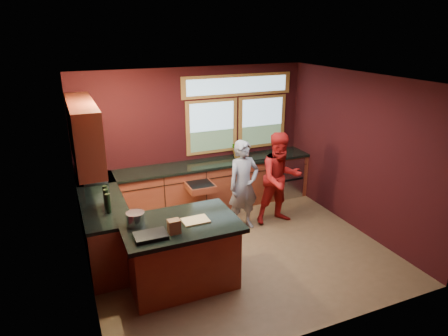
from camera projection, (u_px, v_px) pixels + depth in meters
floor at (238, 250)px, 6.41m from camera, size 4.50×4.50×0.00m
room_shell at (193, 141)px, 5.87m from camera, size 4.52×4.02×2.71m
back_counter at (211, 185)px, 7.80m from camera, size 4.50×0.64×0.93m
left_counter at (103, 223)px, 6.27m from camera, size 0.64×2.30×0.93m
island at (181, 253)px, 5.44m from camera, size 1.55×1.05×0.95m
person_grey at (243, 186)px, 6.87m from camera, size 0.62×0.44×1.60m
person_red at (280, 179)px, 7.08m from camera, size 0.85×0.68×1.68m
microwave at (95, 171)px, 6.72m from camera, size 0.44×0.61×0.32m
potted_plant at (239, 149)px, 7.86m from camera, size 0.34×0.29×0.37m
paper_towel at (242, 151)px, 7.85m from camera, size 0.12×0.12×0.28m
cutting_board at (195, 220)px, 5.31m from camera, size 0.35×0.25×0.02m
stock_pot at (136, 219)px, 5.18m from camera, size 0.24×0.24×0.18m
paper_bag at (174, 226)px, 4.98m from camera, size 0.15×0.12×0.18m
black_tray at (151, 236)px, 4.89m from camera, size 0.40×0.28×0.05m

